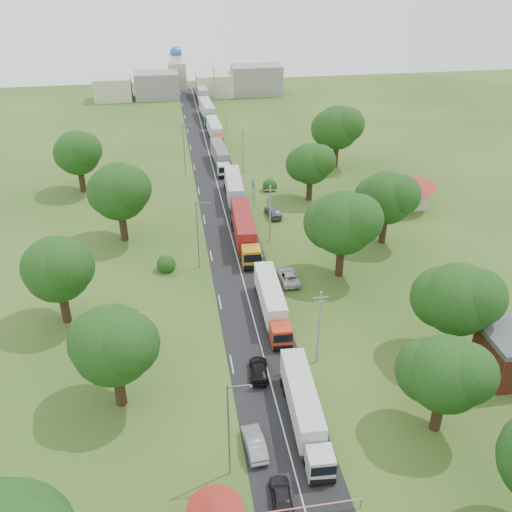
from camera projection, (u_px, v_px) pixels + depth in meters
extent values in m
plane|color=#2A4818|center=(256.00, 328.00, 66.79)|extent=(260.00, 260.00, 0.00)
cube|color=black|center=(234.00, 247.00, 83.96)|extent=(8.00, 200.00, 0.04)
cylinder|color=red|center=(307.00, 507.00, 44.84)|extent=(9.00, 0.12, 0.12)
cylinder|color=slate|center=(361.00, 503.00, 45.72)|extent=(0.10, 0.10, 1.00)
cone|color=maroon|center=(215.00, 504.00, 42.90)|extent=(4.40, 4.40, 1.10)
cylinder|color=slate|center=(254.00, 195.00, 95.54)|extent=(0.12, 0.12, 4.00)
cylinder|color=slate|center=(252.00, 190.00, 97.60)|extent=(0.12, 0.12, 4.00)
cube|color=navy|center=(253.00, 184.00, 95.78)|extent=(0.06, 3.00, 1.00)
cube|color=silver|center=(253.00, 184.00, 95.78)|extent=(0.07, 3.10, 0.06)
cylinder|color=gray|center=(319.00, 328.00, 59.33)|extent=(0.24, 0.24, 9.00)
cube|color=gray|center=(321.00, 298.00, 57.45)|extent=(1.60, 0.10, 0.10)
cube|color=gray|center=(321.00, 302.00, 57.70)|extent=(1.20, 0.10, 0.10)
cylinder|color=gray|center=(270.00, 214.00, 83.36)|extent=(0.24, 0.24, 9.00)
cube|color=gray|center=(270.00, 190.00, 81.49)|extent=(1.60, 0.10, 0.10)
cube|color=gray|center=(270.00, 193.00, 81.73)|extent=(1.20, 0.10, 0.10)
cylinder|color=gray|center=(243.00, 151.00, 107.39)|extent=(0.24, 0.24, 9.00)
cube|color=gray|center=(243.00, 132.00, 105.52)|extent=(1.60, 0.10, 0.10)
cube|color=gray|center=(243.00, 134.00, 105.77)|extent=(1.20, 0.10, 0.10)
cylinder|color=gray|center=(226.00, 111.00, 131.43)|extent=(0.24, 0.24, 9.00)
cube|color=gray|center=(226.00, 95.00, 129.55)|extent=(1.60, 0.10, 0.10)
cube|color=gray|center=(226.00, 97.00, 129.80)|extent=(1.20, 0.10, 0.10)
cylinder|color=gray|center=(214.00, 84.00, 155.46)|extent=(0.24, 0.24, 9.00)
cube|color=gray|center=(214.00, 69.00, 153.58)|extent=(1.60, 0.10, 0.10)
cube|color=gray|center=(214.00, 71.00, 153.83)|extent=(1.20, 0.10, 0.10)
cylinder|color=slate|center=(229.00, 431.00, 46.39)|extent=(0.16, 0.16, 10.00)
cube|color=slate|center=(239.00, 386.00, 44.20)|extent=(1.80, 0.10, 0.10)
cube|color=slate|center=(249.00, 387.00, 44.38)|extent=(0.50, 0.22, 0.15)
cylinder|color=slate|center=(198.00, 235.00, 76.43)|extent=(0.16, 0.16, 10.00)
cube|color=slate|center=(203.00, 203.00, 74.24)|extent=(1.80, 0.10, 0.10)
cube|color=slate|center=(209.00, 204.00, 74.42)|extent=(0.50, 0.22, 0.15)
cylinder|color=slate|center=(184.00, 150.00, 106.47)|extent=(0.16, 0.16, 10.00)
cube|color=slate|center=(187.00, 125.00, 104.28)|extent=(1.80, 0.10, 0.10)
cube|color=slate|center=(192.00, 126.00, 104.46)|extent=(0.50, 0.22, 0.15)
cylinder|color=#382616|center=(437.00, 413.00, 52.35)|extent=(1.04, 1.04, 3.85)
sphere|color=#153C10|center=(446.00, 374.00, 50.04)|extent=(7.00, 7.00, 7.00)
sphere|color=#153C10|center=(466.00, 373.00, 48.98)|extent=(5.50, 5.50, 5.50)
sphere|color=#153C10|center=(428.00, 370.00, 51.22)|extent=(6.00, 6.00, 6.00)
cylinder|color=#382616|center=(450.00, 338.00, 61.68)|extent=(1.08, 1.08, 4.20)
sphere|color=#153C10|center=(458.00, 299.00, 59.15)|extent=(7.70, 7.70, 7.70)
sphere|color=#153C10|center=(477.00, 297.00, 57.99)|extent=(6.05, 6.05, 6.05)
sphere|color=#153C10|center=(441.00, 297.00, 60.45)|extent=(6.60, 6.60, 6.60)
cylinder|color=#382616|center=(340.00, 260.00, 76.07)|extent=(1.12, 1.12, 4.55)
sphere|color=#153C10|center=(343.00, 223.00, 73.31)|extent=(8.40, 8.40, 8.40)
sphere|color=#153C10|center=(358.00, 220.00, 72.05)|extent=(6.60, 6.60, 6.60)
sphere|color=#153C10|center=(331.00, 223.00, 74.73)|extent=(7.20, 7.20, 7.20)
cylinder|color=#382616|center=(383.00, 230.00, 84.27)|extent=(1.08, 1.08, 4.20)
sphere|color=#153C10|center=(387.00, 198.00, 81.74)|extent=(7.70, 7.70, 7.70)
sphere|color=#153C10|center=(400.00, 195.00, 80.58)|extent=(6.05, 6.05, 6.05)
sphere|color=#153C10|center=(376.00, 198.00, 83.04)|extent=(6.60, 6.60, 6.60)
cylinder|color=#382616|center=(309.00, 189.00, 97.97)|extent=(1.04, 1.04, 3.85)
sphere|color=#153C10|center=(311.00, 164.00, 95.67)|extent=(7.00, 7.00, 7.00)
sphere|color=#153C10|center=(320.00, 161.00, 94.61)|extent=(5.50, 5.50, 5.50)
sphere|color=#153C10|center=(303.00, 164.00, 96.85)|extent=(6.00, 6.00, 6.00)
cylinder|color=#382616|center=(336.00, 155.00, 111.93)|extent=(1.12, 1.12, 4.55)
sphere|color=#153C10|center=(338.00, 128.00, 109.18)|extent=(8.40, 8.40, 8.40)
sphere|color=#153C10|center=(347.00, 124.00, 107.91)|extent=(6.60, 6.60, 6.60)
sphere|color=#153C10|center=(329.00, 129.00, 110.59)|extent=(7.20, 7.20, 7.20)
cylinder|color=#382616|center=(120.00, 387.00, 55.08)|extent=(1.08, 1.08, 4.20)
sphere|color=#153C10|center=(113.00, 345.00, 52.55)|extent=(7.70, 7.70, 7.70)
sphere|color=#153C10|center=(127.00, 344.00, 51.39)|extent=(6.05, 6.05, 6.05)
sphere|color=#153C10|center=(103.00, 342.00, 53.85)|extent=(6.60, 6.60, 6.60)
cylinder|color=#382616|center=(65.00, 306.00, 66.98)|extent=(1.08, 1.08, 4.20)
sphere|color=#153C10|center=(57.00, 269.00, 64.45)|extent=(7.70, 7.70, 7.70)
sphere|color=#153C10|center=(67.00, 267.00, 63.29)|extent=(6.05, 6.05, 6.05)
sphere|color=#153C10|center=(50.00, 268.00, 65.75)|extent=(6.60, 6.60, 6.60)
cylinder|color=#382616|center=(123.00, 226.00, 84.90)|extent=(1.12, 1.12, 4.55)
sphere|color=#153C10|center=(119.00, 192.00, 82.15)|extent=(8.40, 8.40, 8.40)
sphere|color=#153C10|center=(128.00, 188.00, 80.88)|extent=(6.60, 6.60, 6.60)
sphere|color=#153C10|center=(111.00, 192.00, 83.56)|extent=(7.20, 7.20, 7.20)
cylinder|color=#382616|center=(82.00, 180.00, 101.04)|extent=(1.08, 1.08, 4.20)
sphere|color=#153C10|center=(77.00, 153.00, 98.50)|extent=(7.70, 7.70, 7.70)
sphere|color=#153C10|center=(84.00, 150.00, 97.34)|extent=(6.05, 6.05, 6.05)
sphere|color=#153C10|center=(72.00, 154.00, 99.80)|extent=(6.60, 6.60, 6.60)
cube|color=beige|center=(403.00, 195.00, 95.74)|extent=(7.00, 5.00, 4.00)
cone|color=maroon|center=(406.00, 179.00, 94.30)|extent=(10.08, 10.08, 1.80)
cube|color=gray|center=(157.00, 85.00, 158.08)|extent=(12.00, 8.00, 7.00)
cube|color=beige|center=(214.00, 85.00, 160.56)|extent=(10.00, 8.00, 6.00)
cube|color=gray|center=(256.00, 80.00, 161.74)|extent=(14.00, 8.00, 8.00)
cube|color=beige|center=(113.00, 89.00, 156.66)|extent=(10.00, 8.00, 6.00)
cube|color=beige|center=(177.00, 76.00, 165.54)|extent=(5.00, 5.00, 8.00)
cylinder|color=silver|center=(176.00, 59.00, 163.07)|extent=(3.20, 3.20, 2.00)
sphere|color=#2659B2|center=(176.00, 53.00, 162.28)|extent=(3.40, 3.40, 3.40)
cube|color=silver|center=(320.00, 463.00, 47.97)|extent=(2.36, 2.36, 2.35)
cube|color=black|center=(324.00, 471.00, 46.83)|extent=(2.16, 0.11, 1.04)
cube|color=slate|center=(323.00, 481.00, 47.50)|extent=(2.08, 0.34, 0.33)
cube|color=slate|center=(302.00, 413.00, 53.99)|extent=(2.64, 10.91, 0.28)
cube|color=silver|center=(302.00, 398.00, 53.40)|extent=(2.84, 11.20, 2.82)
cylinder|color=black|center=(322.00, 479.00, 47.73)|extent=(2.21, 0.94, 0.94)
cylinder|color=black|center=(317.00, 463.00, 49.18)|extent=(2.21, 0.94, 0.94)
cylinder|color=black|center=(294.00, 391.00, 56.94)|extent=(2.21, 0.94, 0.94)
cylinder|color=black|center=(291.00, 381.00, 58.15)|extent=(2.21, 0.94, 0.94)
cube|color=red|center=(281.00, 335.00, 63.30)|extent=(2.29, 2.29, 2.34)
cube|color=black|center=(283.00, 339.00, 62.16)|extent=(2.15, 0.06, 1.03)
cube|color=slate|center=(283.00, 347.00, 62.83)|extent=(2.06, 0.29, 0.33)
cube|color=slate|center=(270.00, 307.00, 69.28)|extent=(2.36, 10.80, 0.28)
cube|color=silver|center=(270.00, 294.00, 68.69)|extent=(2.56, 11.08, 2.81)
cylinder|color=black|center=(282.00, 347.00, 63.06)|extent=(2.20, 0.94, 0.94)
cylinder|color=black|center=(279.00, 337.00, 64.50)|extent=(2.20, 0.94, 0.94)
cylinder|color=black|center=(266.00, 294.00, 72.21)|extent=(2.20, 0.94, 0.94)
cylinder|color=black|center=(264.00, 288.00, 73.41)|extent=(2.20, 0.94, 0.94)
cube|color=#B88815|center=(251.00, 256.00, 78.28)|extent=(2.66, 2.66, 2.64)
cube|color=black|center=(253.00, 259.00, 77.00)|extent=(2.43, 0.14, 1.16)
cube|color=slate|center=(253.00, 267.00, 77.76)|extent=(2.33, 0.37, 0.37)
cube|color=slate|center=(244.00, 237.00, 85.05)|extent=(3.04, 12.26, 0.32)
cube|color=maroon|center=(243.00, 225.00, 84.38)|extent=(3.26, 12.59, 3.17)
cylinder|color=black|center=(252.00, 267.00, 78.01)|extent=(2.48, 1.06, 1.06)
cylinder|color=black|center=(250.00, 260.00, 79.64)|extent=(2.48, 1.06, 1.06)
cylinder|color=black|center=(240.00, 228.00, 88.35)|extent=(2.48, 1.06, 1.06)
cylinder|color=black|center=(239.00, 223.00, 89.71)|extent=(2.48, 1.06, 1.06)
cube|color=#1C3CAC|center=(240.00, 209.00, 91.76)|extent=(2.58, 2.58, 2.55)
cube|color=black|center=(241.00, 210.00, 90.53)|extent=(2.35, 0.15, 1.12)
cube|color=slate|center=(241.00, 218.00, 91.26)|extent=(2.26, 0.37, 0.36)
cube|color=slate|center=(234.00, 196.00, 98.30)|extent=(2.98, 11.86, 0.31)
cube|color=#B4B5B9|center=(234.00, 186.00, 97.66)|extent=(3.20, 12.17, 3.06)
cylinder|color=black|center=(241.00, 218.00, 91.51)|extent=(2.40, 1.02, 1.02)
cylinder|color=black|center=(239.00, 213.00, 93.08)|extent=(2.40, 1.02, 1.02)
cylinder|color=black|center=(232.00, 190.00, 101.50)|extent=(2.40, 1.02, 1.02)
cylinder|color=black|center=(231.00, 186.00, 102.81)|extent=(2.40, 1.02, 1.02)
cube|color=silver|center=(224.00, 170.00, 107.40)|extent=(2.34, 2.34, 2.34)
cube|color=black|center=(225.00, 170.00, 106.27)|extent=(2.15, 0.11, 1.03)
cube|color=slate|center=(225.00, 176.00, 106.94)|extent=(2.07, 0.34, 0.33)
cube|color=slate|center=(220.00, 162.00, 113.39)|extent=(2.62, 10.84, 0.28)
cube|color=#5B5E63|center=(220.00, 153.00, 112.80)|extent=(2.82, 11.13, 2.81)
cylinder|color=black|center=(225.00, 176.00, 107.17)|extent=(2.20, 0.94, 0.94)
cylinder|color=black|center=(224.00, 173.00, 108.61)|extent=(2.20, 0.94, 0.94)
cylinder|color=black|center=(219.00, 157.00, 116.32)|extent=(2.20, 0.94, 0.94)
cylinder|color=black|center=(218.00, 155.00, 117.52)|extent=(2.20, 0.94, 0.94)
cube|color=#A83919|center=(218.00, 141.00, 122.00)|extent=(2.31, 2.31, 2.33)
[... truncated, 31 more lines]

